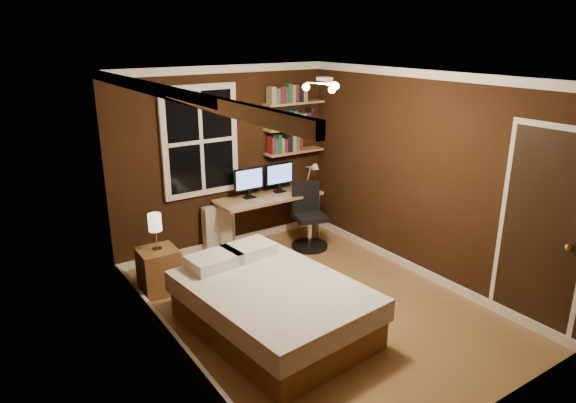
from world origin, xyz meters
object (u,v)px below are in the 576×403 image
bed (272,305)px  desk (269,200)px  monitor_left (249,183)px  desk_lamp (312,176)px  office_chair (309,224)px  monitor_right (279,178)px  bedside_lamp (156,232)px  radiator (219,228)px  nightstand (159,270)px

bed → desk: desk is taller
monitor_left → desk_lamp: (0.91, -0.21, 0.01)m
bed → office_chair: 2.21m
monitor_right → office_chair: bearing=-69.9°
bed → desk: (1.18, 1.95, 0.38)m
bed → desk_lamp: (1.82, 1.81, 0.66)m
bedside_lamp → radiator: size_ratio=0.67×
bedside_lamp → monitor_left: monitor_left is taller
desk → monitor_right: size_ratio=3.37×
monitor_right → desk_lamp: bearing=-27.3°
bed → bedside_lamp: bedside_lamp is taller
bed → radiator: bed is taller
bedside_lamp → desk: size_ratio=0.29×
bedside_lamp → office_chair: bearing=2.7°
monitor_left → desk_lamp: desk_lamp is taller
bedside_lamp → monitor_right: monitor_right is taller
bed → office_chair: office_chair is taller
nightstand → monitor_right: size_ratio=1.18×
radiator → office_chair: bearing=-28.2°
bed → nightstand: bed is taller
radiator → monitor_left: (0.43, -0.11, 0.61)m
desk → bedside_lamp: bearing=-164.4°
nightstand → monitor_left: bearing=22.5°
desk → monitor_right: bearing=18.4°
radiator → monitor_right: bearing=-6.9°
bedside_lamp → monitor_right: (2.05, 0.59, 0.19)m
bed → desk: bearing=53.0°
desk → monitor_left: monitor_left is taller
monitor_left → office_chair: (0.68, -0.48, -0.59)m
nightstand → monitor_right: (2.05, 0.59, 0.67)m
desk → office_chair: size_ratio=1.63×
bed → office_chair: bearing=38.4°
desk → monitor_left: bearing=164.5°
radiator → office_chair: 1.26m
nightstand → monitor_left: size_ratio=1.18×
radiator → bedside_lamp: bearing=-148.0°
nightstand → desk: desk is taller
bed → nightstand: (-0.65, 1.44, -0.02)m
bed → desk: 2.30m
bedside_lamp → monitor_right: bearing=15.9°
nightstand → monitor_right: 2.24m
bed → monitor_right: bearing=49.4°
desk → office_chair: office_chair is taller
desk_lamp → bed: bearing=-135.1°
desk → desk_lamp: 0.71m
monitor_right → monitor_left: bearing=180.0°
nightstand → desk_lamp: bearing=10.5°
bed → bedside_lamp: (-0.65, 1.44, 0.47)m
radiator → bed: bearing=-102.4°
nightstand → office_chair: size_ratio=0.57×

